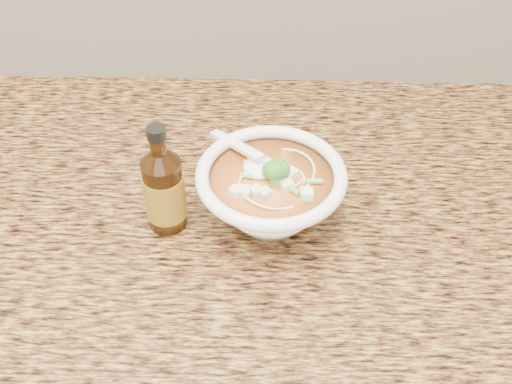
{
  "coord_description": "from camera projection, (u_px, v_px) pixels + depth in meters",
  "views": [
    {
      "loc": [
        0.21,
        1.02,
        1.55
      ],
      "look_at": [
        0.2,
        1.64,
        0.95
      ],
      "focal_mm": 45.0,
      "sensor_mm": 36.0,
      "label": 1
    }
  ],
  "objects": [
    {
      "name": "soup_bowl",
      "position": [
        271.0,
        195.0,
        0.86
      ],
      "size": [
        0.2,
        0.2,
        0.11
      ],
      "rotation": [
        0.0,
        0.0,
        -0.04
      ],
      "color": "white",
      "rests_on": "counter_slab"
    },
    {
      "name": "cabinet",
      "position": [
        156.0,
        369.0,
        1.25
      ],
      "size": [
        4.0,
        0.65,
        0.86
      ],
      "primitive_type": "cube",
      "color": "#351A10",
      "rests_on": "ground"
    },
    {
      "name": "hot_sauce_bottle",
      "position": [
        164.0,
        190.0,
        0.84
      ],
      "size": [
        0.07,
        0.07,
        0.17
      ],
      "rotation": [
        0.0,
        0.0,
        0.42
      ],
      "color": "#3F1F08",
      "rests_on": "counter_slab"
    },
    {
      "name": "counter_slab",
      "position": [
        123.0,
        207.0,
        0.94
      ],
      "size": [
        4.0,
        0.68,
        0.04
      ],
      "primitive_type": "cube",
      "color": "olive",
      "rests_on": "cabinet"
    }
  ]
}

